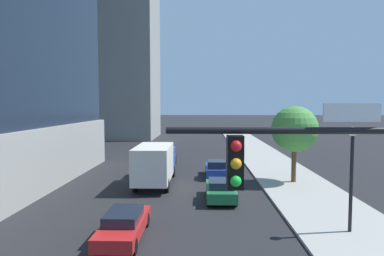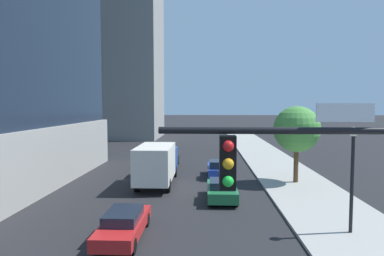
# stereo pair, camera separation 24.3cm
# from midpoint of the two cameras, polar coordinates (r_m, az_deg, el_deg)

# --- Properties ---
(sidewalk) EXTENTS (5.47, 120.00, 0.15)m
(sidewalk) POSITION_cam_midpoint_polar(r_m,az_deg,el_deg) (26.19, 17.44, -9.53)
(sidewalk) COLOR #9E9B93
(sidewalk) RESTS_ON ground
(construction_building) EXTENTS (16.00, 17.84, 43.51)m
(construction_building) POSITION_cam_midpoint_polar(r_m,az_deg,el_deg) (65.80, -13.06, 15.27)
(construction_building) COLOR gray
(construction_building) RESTS_ON ground
(traffic_light_pole) EXTENTS (5.64, 0.48, 6.13)m
(traffic_light_pole) POSITION_cam_midpoint_polar(r_m,az_deg,el_deg) (7.39, 24.78, -10.41)
(traffic_light_pole) COLOR black
(traffic_light_pole) RESTS_ON sidewalk
(street_lamp) EXTENTS (0.44, 0.44, 4.93)m
(street_lamp) POSITION_cam_midpoint_polar(r_m,az_deg,el_deg) (17.31, 25.05, -5.21)
(street_lamp) COLOR black
(street_lamp) RESTS_ON sidewalk
(street_tree) EXTENTS (3.54, 3.54, 5.86)m
(street_tree) POSITION_cam_midpoint_polar(r_m,az_deg,el_deg) (26.99, 16.70, -0.21)
(street_tree) COLOR brown
(street_tree) RESTS_ON sidewalk
(car_black) EXTENTS (1.84, 4.24, 1.43)m
(car_black) POSITION_cam_midpoint_polar(r_m,az_deg,el_deg) (33.23, -4.71, -5.38)
(car_black) COLOR black
(car_black) RESTS_ON ground
(car_blue) EXTENTS (1.75, 4.06, 1.49)m
(car_blue) POSITION_cam_midpoint_polar(r_m,az_deg,el_deg) (28.74, 3.84, -6.84)
(car_blue) COLOR #233D9E
(car_blue) RESTS_ON ground
(car_green) EXTENTS (1.83, 4.09, 1.36)m
(car_green) POSITION_cam_midpoint_polar(r_m,az_deg,el_deg) (21.97, 4.55, -10.35)
(car_green) COLOR #1E6638
(car_green) RESTS_ON ground
(car_red) EXTENTS (1.74, 4.68, 1.31)m
(car_red) POSITION_cam_midpoint_polar(r_m,az_deg,el_deg) (16.23, -11.86, -15.65)
(car_red) COLOR red
(car_red) RESTS_ON ground
(box_truck) EXTENTS (2.49, 7.46, 3.09)m
(box_truck) POSITION_cam_midpoint_polar(r_m,az_deg,el_deg) (25.92, -6.50, -5.78)
(box_truck) COLOR #1E4799
(box_truck) RESTS_ON ground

